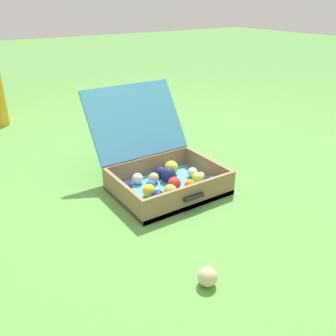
% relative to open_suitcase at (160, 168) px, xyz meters
% --- Properties ---
extents(ground_plane, '(16.00, 16.00, 0.00)m').
position_rel_open_suitcase_xyz_m(ground_plane, '(0.06, -0.05, -0.10)').
color(ground_plane, '#569342').
extents(open_suitcase, '(0.54, 0.67, 0.48)m').
position_rel_open_suitcase_xyz_m(open_suitcase, '(0.00, 0.00, 0.00)').
color(open_suitcase, '#4799C6').
rests_on(open_suitcase, ground).
extents(stray_ball_on_grass, '(0.07, 0.07, 0.07)m').
position_rel_open_suitcase_xyz_m(stray_ball_on_grass, '(-0.26, -0.72, -0.07)').
color(stray_ball_on_grass, '#D1B784').
rests_on(stray_ball_on_grass, ground).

